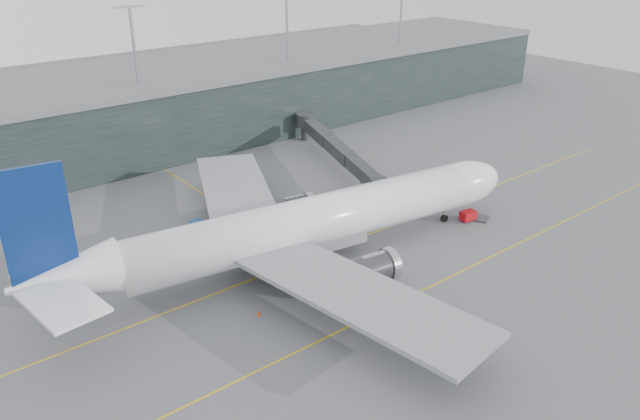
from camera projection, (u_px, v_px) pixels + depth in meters
ground at (261, 258)px, 87.60m from camera, size 320.00×320.00×0.00m
taxiline_a at (277, 270)px, 84.76m from camera, size 160.00×0.25×0.02m
taxiline_b at (356, 323)px, 73.42m from camera, size 160.00×0.25×0.02m
taxiline_lead_main at (219, 204)px, 104.60m from camera, size 0.25×60.00×0.02m
terminal at (99, 116)px, 125.50m from camera, size 240.00×36.00×29.00m
main_aircraft at (306, 224)px, 84.60m from camera, size 72.34×67.34×20.31m
jet_bridge at (325, 149)px, 117.02m from camera, size 15.27×43.53×5.75m
gse_cart at (468, 215)px, 98.34m from camera, size 2.61×1.84×1.66m
baggage_dolly at (481, 218)px, 99.11m from camera, size 3.26×3.00×0.26m
uld_a at (202, 239)px, 91.17m from camera, size 2.28×2.05×1.72m
uld_b at (197, 227)px, 94.30m from camera, size 2.46×2.09×2.01m
uld_c at (214, 229)px, 93.93m from camera, size 2.50×2.30×1.83m
cone_nose at (436, 208)px, 102.25m from camera, size 0.42×0.42×0.67m
cone_wing_stbd at (395, 292)px, 79.00m from camera, size 0.45×0.45×0.72m
cone_wing_port at (276, 216)px, 99.63m from camera, size 0.41×0.41×0.65m
cone_tail at (259, 313)px, 74.69m from camera, size 0.47×0.47×0.75m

